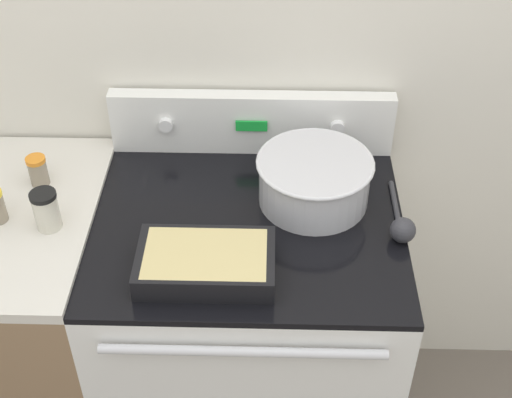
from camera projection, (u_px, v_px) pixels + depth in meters
kitchen_wall at (252, 50)px, 1.97m from camera, size 8.00×0.05×2.50m
stove_range at (249, 338)px, 2.17m from camera, size 0.81×0.72×0.96m
control_panel at (252, 123)px, 2.05m from camera, size 0.81×0.07×0.19m
side_counter at (23, 332)px, 2.18m from camera, size 0.58×0.69×0.97m
mixing_bowl at (314, 178)px, 1.88m from camera, size 0.31×0.31×0.13m
casserole_dish at (206, 262)px, 1.69m from camera, size 0.33×0.20×0.06m
ladle at (402, 227)px, 1.80m from camera, size 0.07×0.26×0.07m
spice_jar_black_cap at (46, 210)px, 1.79m from camera, size 0.07×0.07×0.11m
spice_jar_orange_cap at (38, 171)px, 1.93m from camera, size 0.05×0.05×0.09m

